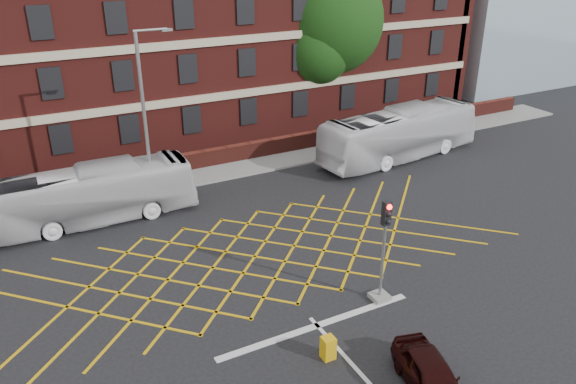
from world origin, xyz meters
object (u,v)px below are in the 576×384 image
traffic_light_near (383,261)px  deciduous_tree (328,28)px  car_maroon (431,376)px  utility_cabinet (328,348)px  street_lamp (150,151)px  bus_right (400,134)px  bus_left (89,195)px

traffic_light_near → deciduous_tree: bearing=64.0°
car_maroon → utility_cabinet: bearing=140.5°
traffic_light_near → street_lamp: (-5.59, 12.14, 1.39)m
car_maroon → traffic_light_near: size_ratio=0.85×
car_maroon → utility_cabinet: 3.48m
bus_right → car_maroon: (-11.78, -16.76, -0.98)m
car_maroon → street_lamp: street_lamp is taller
bus_right → car_maroon: bearing=138.3°
street_lamp → utility_cabinet: (2.01, -14.08, -2.74)m
car_maroon → deciduous_tree: size_ratio=0.32×
bus_left → deciduous_tree: bearing=-64.0°
car_maroon → deciduous_tree: bearing=80.2°
bus_left → deciduous_tree: deciduous_tree is taller
bus_left → bus_right: 19.01m
bus_left → traffic_light_near: size_ratio=2.41×
utility_cabinet → car_maroon: bearing=-54.3°
deciduous_tree → street_lamp: 18.60m
street_lamp → utility_cabinet: bearing=-81.9°
car_maroon → traffic_light_near: (1.56, 4.76, 1.15)m
bus_left → utility_cabinet: bus_left is taller
bus_right → utility_cabinet: bus_right is taller
bus_right → utility_cabinet: size_ratio=13.66×
bus_left → deciduous_tree: (19.07, 9.02, 5.47)m
deciduous_tree → utility_cabinet: (-13.87, -23.03, -6.48)m
traffic_light_near → bus_right: bearing=49.6°
traffic_light_near → street_lamp: bearing=114.7°
bus_left → bus_right: size_ratio=0.90×
bus_right → deciduous_tree: bearing=-7.0°
bus_left → car_maroon: 18.34m
bus_right → traffic_light_near: traffic_light_near is taller
traffic_light_near → utility_cabinet: size_ratio=5.09×
utility_cabinet → street_lamp: bearing=98.1°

